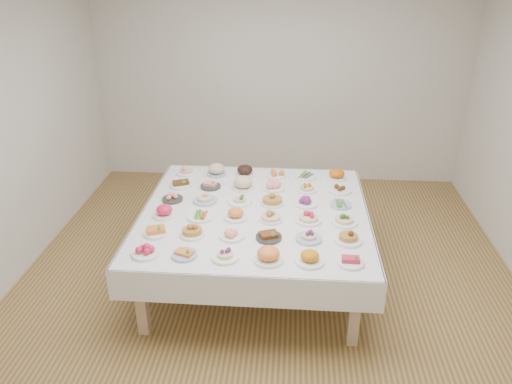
# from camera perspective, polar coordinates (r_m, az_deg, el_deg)

# --- Properties ---
(room_envelope) EXTENTS (5.02, 5.02, 2.81)m
(room_envelope) POSITION_cam_1_polar(r_m,az_deg,el_deg) (4.36, 1.62, 10.64)
(room_envelope) COLOR #A27C43
(room_envelope) RESTS_ON ground
(display_table) EXTENTS (2.15, 2.15, 0.75)m
(display_table) POSITION_cam_1_polar(r_m,az_deg,el_deg) (4.77, -0.14, -2.92)
(display_table) COLOR white
(display_table) RESTS_ON ground
(dish_0) EXTENTS (0.23, 0.23, 0.09)m
(dish_0) POSITION_cam_1_polar(r_m,az_deg,el_deg) (4.16, -12.52, -6.53)
(dish_0) COLOR white
(dish_0) RESTS_ON display_table
(dish_1) EXTENTS (0.20, 0.20, 0.09)m
(dish_1) POSITION_cam_1_polar(r_m,az_deg,el_deg) (4.08, -8.18, -6.86)
(dish_1) COLOR #4C66B2
(dish_1) RESTS_ON display_table
(dish_2) EXTENTS (0.22, 0.22, 0.12)m
(dish_2) POSITION_cam_1_polar(r_m,az_deg,el_deg) (4.01, -3.56, -6.96)
(dish_2) COLOR white
(dish_2) RESTS_ON display_table
(dish_3) EXTENTS (0.26, 0.26, 0.15)m
(dish_3) POSITION_cam_1_polar(r_m,az_deg,el_deg) (3.97, 1.43, -6.94)
(dish_3) COLOR white
(dish_3) RESTS_ON display_table
(dish_4) EXTENTS (0.23, 0.23, 0.12)m
(dish_4) POSITION_cam_1_polar(r_m,az_deg,el_deg) (3.98, 6.17, -7.34)
(dish_4) COLOR white
(dish_4) RESTS_ON display_table
(dish_5) EXTENTS (0.21, 0.21, 0.09)m
(dish_5) POSITION_cam_1_polar(r_m,az_deg,el_deg) (4.02, 10.77, -7.66)
(dish_5) COLOR white
(dish_5) RESTS_ON display_table
(dish_6) EXTENTS (0.22, 0.22, 0.10)m
(dish_6) POSITION_cam_1_polar(r_m,az_deg,el_deg) (4.42, -11.36, -4.23)
(dish_6) COLOR white
(dish_6) RESTS_ON display_table
(dish_7) EXTENTS (0.21, 0.21, 0.13)m
(dish_7) POSITION_cam_1_polar(r_m,az_deg,el_deg) (4.35, -7.32, -4.30)
(dish_7) COLOR white
(dish_7) RESTS_ON display_table
(dish_8) EXTENTS (0.22, 0.22, 0.09)m
(dish_8) POSITION_cam_1_polar(r_m,az_deg,el_deg) (4.30, -2.79, -4.72)
(dish_8) COLOR white
(dish_8) RESTS_ON display_table
(dish_9) EXTENTS (0.22, 0.22, 0.10)m
(dish_9) POSITION_cam_1_polar(r_m,az_deg,el_deg) (4.27, 1.47, -4.86)
(dish_9) COLOR #2F2C2A
(dish_9) RESTS_ON display_table
(dish_10) EXTENTS (0.22, 0.22, 0.11)m
(dish_10) POSITION_cam_1_polar(r_m,az_deg,el_deg) (4.28, 6.07, -4.92)
(dish_10) COLOR #4C66B2
(dish_10) RESTS_ON display_table
(dish_11) EXTENTS (0.24, 0.24, 0.13)m
(dish_11) POSITION_cam_1_polar(r_m,az_deg,el_deg) (4.30, 10.51, -4.92)
(dish_11) COLOR white
(dish_11) RESTS_ON display_table
(dish_12) EXTENTS (0.21, 0.21, 0.11)m
(dish_12) POSITION_cam_1_polar(r_m,az_deg,el_deg) (4.70, -10.43, -2.18)
(dish_12) COLOR white
(dish_12) RESTS_ON display_table
(dish_13) EXTENTS (0.24, 0.24, 0.05)m
(dish_13) POSITION_cam_1_polar(r_m,az_deg,el_deg) (4.63, -6.36, -2.70)
(dish_13) COLOR white
(dish_13) RESTS_ON display_table
(dish_14) EXTENTS (0.22, 0.22, 0.12)m
(dish_14) POSITION_cam_1_polar(r_m,az_deg,el_deg) (4.59, -2.34, -2.46)
(dish_14) COLOR white
(dish_14) RESTS_ON display_table
(dish_15) EXTENTS (0.21, 0.21, 0.12)m
(dish_15) POSITION_cam_1_polar(r_m,az_deg,el_deg) (4.55, 1.71, -2.59)
(dish_15) COLOR white
(dish_15) RESTS_ON display_table
(dish_16) EXTENTS (0.24, 0.24, 0.14)m
(dish_16) POSITION_cam_1_polar(r_m,az_deg,el_deg) (4.55, 6.03, -2.62)
(dish_16) COLOR white
(dish_16) RESTS_ON display_table
(dish_17) EXTENTS (0.24, 0.24, 0.13)m
(dish_17) POSITION_cam_1_polar(r_m,az_deg,el_deg) (4.57, 10.07, -2.85)
(dish_17) COLOR white
(dish_17) RESTS_ON display_table
(dish_18) EXTENTS (0.20, 0.20, 0.09)m
(dish_18) POSITION_cam_1_polar(r_m,az_deg,el_deg) (4.99, -9.54, -0.52)
(dish_18) COLOR #2F2C2A
(dish_18) RESTS_ON display_table
(dish_19) EXTENTS (0.23, 0.23, 0.11)m
(dish_19) POSITION_cam_1_polar(r_m,az_deg,el_deg) (4.92, -5.85, -0.62)
(dish_19) COLOR #4C66B2
(dish_19) RESTS_ON display_table
(dish_20) EXTENTS (0.23, 0.23, 0.11)m
(dish_20) POSITION_cam_1_polar(r_m,az_deg,el_deg) (4.87, -1.88, -0.76)
(dish_20) COLOR white
(dish_20) RESTS_ON display_table
(dish_21) EXTENTS (0.22, 0.22, 0.14)m
(dish_21) POSITION_cam_1_polar(r_m,az_deg,el_deg) (4.84, 1.87, -0.69)
(dish_21) COLOR white
(dish_21) RESTS_ON display_table
(dish_22) EXTENTS (0.23, 0.23, 0.10)m
(dish_22) POSITION_cam_1_polar(r_m,az_deg,el_deg) (4.85, 5.74, -1.01)
(dish_22) COLOR white
(dish_22) RESTS_ON display_table
(dish_23) EXTENTS (0.21, 0.21, 0.05)m
(dish_23) POSITION_cam_1_polar(r_m,az_deg,el_deg) (4.89, 9.64, -1.33)
(dish_23) COLOR #4C66B2
(dish_23) RESTS_ON display_table
(dish_24) EXTENTS (0.23, 0.23, 0.10)m
(dish_24) POSITION_cam_1_polar(r_m,az_deg,el_deg) (5.28, -8.58, 1.07)
(dish_24) COLOR white
(dish_24) RESTS_ON display_table
(dish_25) EXTENTS (0.21, 0.21, 0.08)m
(dish_25) POSITION_cam_1_polar(r_m,az_deg,el_deg) (5.22, -5.22, 0.83)
(dish_25) COLOR #2F2C2A
(dish_25) RESTS_ON display_table
(dish_26) EXTENTS (0.23, 0.23, 0.13)m
(dish_26) POSITION_cam_1_polar(r_m,az_deg,el_deg) (5.15, -1.49, 1.00)
(dish_26) COLOR white
(dish_26) RESTS_ON display_table
(dish_27) EXTENTS (0.22, 0.22, 0.10)m
(dish_27) POSITION_cam_1_polar(r_m,az_deg,el_deg) (5.15, 2.08, 0.78)
(dish_27) COLOR white
(dish_27) RESTS_ON display_table
(dish_28) EXTENTS (0.20, 0.20, 0.10)m
(dish_28) POSITION_cam_1_polar(r_m,az_deg,el_deg) (5.14, 5.83, 0.58)
(dish_28) COLOR white
(dish_28) RESTS_ON display_table
(dish_29) EXTENTS (0.24, 0.24, 0.09)m
(dish_29) POSITION_cam_1_polar(r_m,az_deg,el_deg) (5.18, 9.54, 0.42)
(dish_29) COLOR white
(dish_29) RESTS_ON display_table
(dish_30) EXTENTS (0.22, 0.22, 0.12)m
(dish_30) POSITION_cam_1_polar(r_m,az_deg,el_deg) (5.56, -7.95, 2.61)
(dish_30) COLOR white
(dish_30) RESTS_ON display_table
(dish_31) EXTENTS (0.22, 0.22, 0.13)m
(dish_31) POSITION_cam_1_polar(r_m,az_deg,el_deg) (5.50, -4.54, 2.56)
(dish_31) COLOR #4C66B2
(dish_31) RESTS_ON display_table
(dish_32) EXTENTS (0.22, 0.22, 0.13)m
(dish_32) POSITION_cam_1_polar(r_m,az_deg,el_deg) (5.47, -1.28, 2.49)
(dish_32) COLOR white
(dish_32) RESTS_ON display_table
(dish_33) EXTENTS (0.21, 0.21, 0.10)m
(dish_33) POSITION_cam_1_polar(r_m,az_deg,el_deg) (5.45, 2.37, 2.17)
(dish_33) COLOR white
(dish_33) RESTS_ON display_table
(dish_34) EXTENTS (0.23, 0.22, 0.05)m
(dish_34) POSITION_cam_1_polar(r_m,az_deg,el_deg) (5.46, 5.70, 1.86)
(dish_34) COLOR white
(dish_34) RESTS_ON display_table
(dish_35) EXTENTS (0.21, 0.21, 0.12)m
(dish_35) POSITION_cam_1_polar(r_m,az_deg,el_deg) (5.46, 9.21, 2.03)
(dish_35) COLOR white
(dish_35) RESTS_ON display_table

